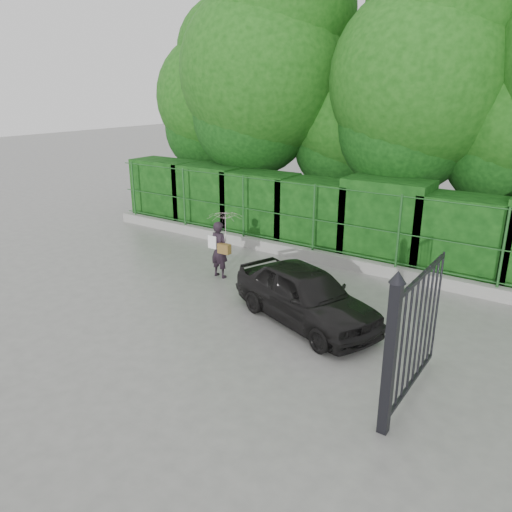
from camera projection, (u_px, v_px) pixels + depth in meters
The scene contains 8 objects.
ground at pixel (190, 317), 10.26m from camera, with size 80.00×80.00×0.00m, color gray.
kerb at pixel (299, 253), 13.71m from camera, with size 14.00×0.25×0.30m, color #9E9E99.
fence at pixel (308, 217), 13.26m from camera, with size 14.13×0.06×1.80m.
hedge at pixel (319, 214), 14.18m from camera, with size 14.20×1.20×2.24m.
trees at pixel (396, 81), 14.18m from camera, with size 17.10×6.15×8.08m.
gate at pixel (403, 341), 6.84m from camera, with size 0.22×2.33×2.36m.
woman at pixel (223, 234), 12.04m from camera, with size 0.84×0.86×1.67m.
car at pixel (305, 295), 9.87m from camera, with size 1.37×3.41×1.16m, color black.
Camera 1 is at (6.41, -6.88, 4.50)m, focal length 35.00 mm.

